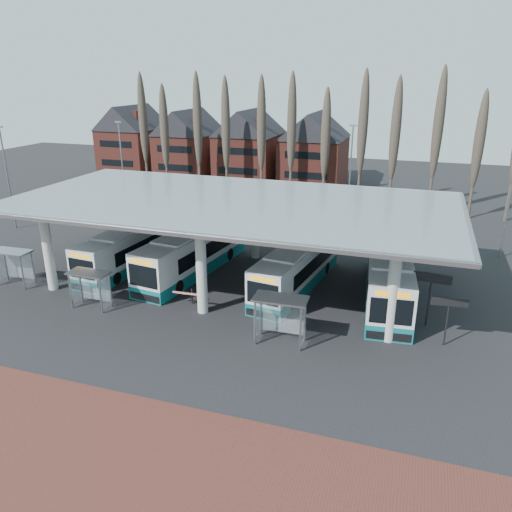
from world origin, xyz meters
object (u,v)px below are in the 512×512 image
(shelter_0, at_px, (14,260))
(shelter_1, at_px, (91,281))
(bus_2, at_px, (297,267))
(bus_3, at_px, (388,274))
(bus_0, at_px, (133,247))
(bus_1, at_px, (194,252))
(shelter_2, at_px, (281,309))

(shelter_0, xyz_separation_m, shelter_1, (7.77, -1.50, -0.09))
(bus_2, relative_size, bus_3, 0.91)
(bus_0, bearing_deg, shelter_1, -74.19)
(bus_1, height_order, shelter_2, bus_1)
(bus_0, height_order, shelter_1, bus_0)
(bus_0, distance_m, shelter_2, 16.98)
(bus_1, height_order, shelter_1, bus_1)
(bus_2, height_order, shelter_1, bus_2)
(bus_3, height_order, shelter_1, bus_3)
(bus_0, height_order, shelter_0, bus_0)
(bus_3, bearing_deg, bus_0, 174.96)
(bus_0, relative_size, bus_1, 0.94)
(bus_3, bearing_deg, shelter_0, -172.05)
(shelter_0, relative_size, shelter_2, 0.94)
(bus_0, xyz_separation_m, bus_1, (5.30, 0.27, 0.09))
(bus_0, relative_size, shelter_2, 3.83)
(bus_3, bearing_deg, shelter_1, -162.80)
(bus_1, relative_size, bus_2, 1.07)
(bus_2, bearing_deg, bus_0, -172.29)
(bus_0, bearing_deg, bus_3, 5.50)
(bus_3, distance_m, shelter_0, 27.33)
(bus_0, distance_m, shelter_1, 7.85)
(bus_1, bearing_deg, bus_2, 5.39)
(bus_0, relative_size, bus_3, 0.91)
(shelter_1, relative_size, shelter_2, 0.88)
(bus_3, height_order, shelter_0, bus_3)
(bus_1, distance_m, bus_2, 8.50)
(shelter_0, bearing_deg, shelter_1, -13.31)
(shelter_1, bearing_deg, shelter_0, 169.17)
(shelter_1, bearing_deg, bus_0, 100.98)
(shelter_0, bearing_deg, bus_2, 14.73)
(shelter_0, bearing_deg, bus_1, 26.81)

